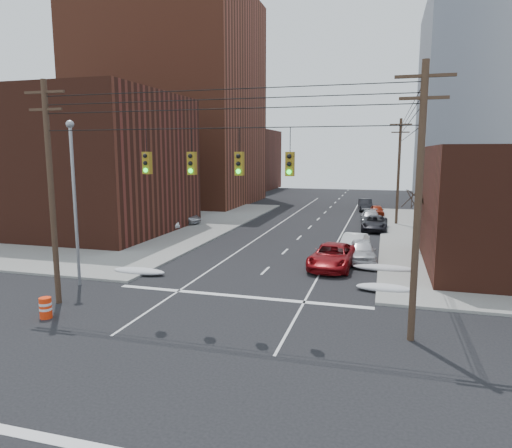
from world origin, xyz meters
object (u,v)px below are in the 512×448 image
Objects in this scene: lot_car_a at (161,223)px; lot_car_c at (127,225)px; parked_car_e at (377,210)px; parked_car_a at (362,251)px; lot_car_b at (180,218)px; red_pickup at (333,256)px; parked_car_c at (375,223)px; parked_car_d at (371,217)px; parked_car_b at (354,244)px; lot_car_d at (159,215)px; construction_barrel at (46,308)px; parked_car_f at (365,205)px.

lot_car_c is (-2.21, -2.53, 0.09)m from lot_car_a.
parked_car_a is at bearing -97.74° from parked_car_e.
lot_car_b is 6.64m from lot_car_c.
red_pickup is 15.99m from parked_car_c.
parked_car_d is (0.01, 17.62, -0.06)m from parked_car_a.
red_pickup is at bearing -94.57° from parked_car_b.
parked_car_a reaches higher than parked_car_d.
parked_car_b reaches higher than lot_car_a.
parked_car_b is 0.88× the size of parked_car_c.
red_pickup is at bearing -103.78° from lot_car_d.
lot_car_c is at bearing 112.19° from construction_barrel.
parked_car_f is (-1.60, 4.43, 0.14)m from parked_car_e.
parked_car_c reaches higher than parked_car_d.
lot_car_a is at bearing -163.65° from parked_car_c.
parked_car_c is 19.91m from lot_car_b.
lot_car_b is 2.71m from lot_car_d.
parked_car_f is at bearing -47.05° from lot_car_c.
parked_car_d is at bearing -53.91° from lot_car_d.
parked_car_b reaches higher than parked_car_c.
parked_car_b is 21.36m from lot_car_c.
parked_car_b is 0.96× the size of parked_car_f.
parked_car_e is (1.27, 22.17, -0.11)m from parked_car_b.
red_pickup is 1.16× the size of parked_car_d.
parked_car_f is (0.71, 31.27, -0.01)m from red_pickup.
parked_car_b is at bearing 82.00° from red_pickup.
lot_car_b is at bearing 142.75° from parked_car_a.
lot_car_d is (-20.18, 14.22, 0.06)m from red_pickup.
lot_car_a is (-17.90, 10.24, -0.02)m from red_pickup.
parked_car_f is 0.96× the size of lot_car_c.
lot_car_c reaches higher than parked_car_b.
parked_car_e is at bearing -35.98° from lot_car_a.
parked_car_c is (2.31, 15.82, -0.07)m from red_pickup.
lot_car_c is at bearing -146.02° from parked_car_e.
lot_car_c reaches higher than parked_car_f.
lot_car_c is (-22.41, -19.14, 0.23)m from parked_car_e.
lot_car_c is at bearing 159.75° from parked_car_a.
lot_car_a is (-20.20, -16.60, 0.13)m from parked_car_e.
parked_car_a is 1.19× the size of lot_car_a.
parked_car_e is 26.15m from lot_car_a.
red_pickup is at bearing -97.40° from parked_car_c.
lot_car_c is (-2.60, -6.11, 0.08)m from lot_car_b.
parked_car_e is 0.99× the size of lot_car_a.
red_pickup is at bearing 47.87° from construction_barrel.
lot_car_b reaches higher than construction_barrel.
parked_car_c is 22.55m from lot_car_d.
parked_car_a reaches higher than lot_car_a.
parked_car_c is 5.28× the size of construction_barrel.
lot_car_c is at bearing 163.59° from red_pickup.
parked_car_f reaches higher than parked_car_e.
red_pickup is 1.16× the size of lot_car_c.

